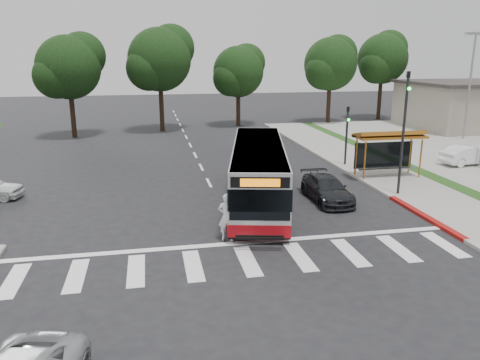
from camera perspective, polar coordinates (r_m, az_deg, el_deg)
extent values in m
plane|color=black|center=(21.91, -1.78, -4.43)|extent=(140.00, 140.00, 0.00)
cube|color=gray|center=(32.61, 15.26, 1.69)|extent=(4.00, 40.00, 0.12)
cube|color=#9E9991|center=(31.78, 12.02, 1.57)|extent=(0.30, 40.00, 0.15)
cube|color=maroon|center=(23.28, 21.58, -4.14)|extent=(0.32, 6.00, 0.15)
cube|color=#9F9485|center=(54.15, 27.22, 8.02)|extent=(14.00, 10.00, 4.40)
cube|color=silver|center=(17.35, 0.96, -9.84)|extent=(18.00, 2.60, 0.01)
cylinder|color=#A05F1A|center=(28.33, 14.96, 2.24)|extent=(0.10, 0.10, 2.30)
cylinder|color=#A05F1A|center=(30.07, 21.15, 2.46)|extent=(0.10, 0.10, 2.30)
cylinder|color=#A05F1A|center=(29.38, 13.95, 2.76)|extent=(0.10, 0.10, 2.30)
cylinder|color=#A05F1A|center=(31.06, 20.00, 2.94)|extent=(0.10, 0.10, 2.30)
cube|color=#A05F1A|center=(29.43, 17.79, 5.08)|extent=(4.20, 1.60, 0.12)
cube|color=#A05F1A|center=(29.45, 17.77, 5.39)|extent=(4.20, 1.32, 0.51)
cube|color=black|center=(30.17, 17.06, 2.95)|extent=(3.80, 0.06, 1.60)
cube|color=gray|center=(29.82, 17.49, 1.30)|extent=(3.60, 0.40, 0.08)
cylinder|color=black|center=(25.73, 19.26, 5.15)|extent=(0.14, 0.14, 6.50)
imported|color=black|center=(25.44, 19.80, 11.25)|extent=(0.16, 0.20, 1.00)
sphere|color=#19E533|center=(25.31, 19.94, 10.43)|extent=(0.18, 0.18, 0.18)
cylinder|color=black|center=(32.08, 12.85, 5.17)|extent=(0.14, 0.14, 4.00)
imported|color=black|center=(31.87, 13.01, 7.82)|extent=(0.16, 0.20, 1.00)
sphere|color=#19E533|center=(31.75, 13.10, 7.15)|extent=(0.18, 0.18, 0.18)
cylinder|color=gray|center=(45.58, 26.18, 10.16)|extent=(0.18, 0.18, 9.00)
cube|color=gray|center=(45.20, 26.27, 15.74)|extent=(0.80, 0.35, 0.22)
cylinder|color=black|center=(52.34, 10.75, 9.32)|extent=(0.44, 0.44, 4.40)
sphere|color=black|center=(52.11, 10.97, 13.70)|extent=(5.60, 5.60, 5.60)
sphere|color=black|center=(53.30, 11.83, 14.76)|extent=(4.20, 4.20, 4.20)
sphere|color=black|center=(51.12, 10.18, 12.93)|extent=(3.92, 3.92, 3.92)
cylinder|color=black|center=(57.05, 16.64, 9.54)|extent=(0.44, 0.44, 4.84)
sphere|color=black|center=(56.84, 16.98, 13.95)|extent=(5.60, 5.60, 5.60)
sphere|color=black|center=(58.11, 17.68, 15.00)|extent=(4.20, 4.20, 4.20)
sphere|color=black|center=(55.78, 16.35, 13.20)|extent=(3.92, 3.92, 3.92)
cylinder|color=black|center=(46.66, -9.55, 8.85)|extent=(0.44, 0.44, 4.84)
sphere|color=black|center=(46.41, -9.79, 14.26)|extent=(6.00, 6.00, 6.00)
sphere|color=black|center=(47.36, -8.38, 15.66)|extent=(4.50, 4.50, 4.50)
sphere|color=black|center=(45.65, -11.07, 13.22)|extent=(4.20, 4.20, 4.20)
cylinder|color=black|center=(49.56, -0.21, 8.90)|extent=(0.44, 0.44, 3.96)
sphere|color=black|center=(49.30, -0.22, 13.06)|extent=(5.20, 5.20, 5.20)
sphere|color=black|center=(50.25, 0.81, 14.13)|extent=(3.90, 3.90, 3.90)
sphere|color=black|center=(48.53, -1.15, 12.29)|extent=(3.64, 3.64, 3.64)
cylinder|color=black|center=(45.18, -19.73, 7.71)|extent=(0.44, 0.44, 4.40)
sphere|color=black|center=(44.90, -20.19, 12.76)|extent=(5.60, 5.60, 5.60)
sphere|color=black|center=(45.57, -18.71, 14.17)|extent=(4.20, 4.20, 4.20)
sphere|color=black|center=(44.39, -21.51, 11.72)|extent=(3.92, 3.92, 3.92)
imported|color=white|center=(18.79, -1.59, -4.56)|extent=(0.86, 0.72, 2.00)
imported|color=black|center=(24.43, 10.53, -1.07)|extent=(1.77, 4.31, 1.25)
imported|color=white|center=(35.11, 26.10, 2.75)|extent=(4.09, 1.90, 1.30)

